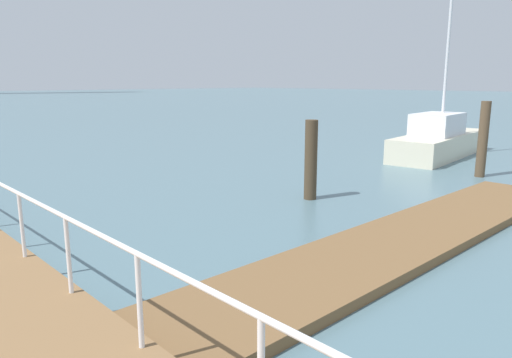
% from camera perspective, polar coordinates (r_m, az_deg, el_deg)
% --- Properties ---
extents(ground_plane, '(300.00, 300.00, 0.00)m').
position_cam_1_polar(ground_plane, '(17.07, -23.99, -0.10)').
color(ground_plane, slate).
extents(floating_dock, '(12.93, 2.00, 0.18)m').
position_cam_1_polar(floating_dock, '(10.03, 17.45, -6.84)').
color(floating_dock, brown).
rests_on(floating_dock, ground_plane).
extents(boardwalk_railing, '(0.06, 27.52, 1.08)m').
position_cam_1_polar(boardwalk_railing, '(5.91, -18.37, -8.01)').
color(boardwalk_railing, white).
rests_on(boardwalk_railing, boardwalk).
extents(dock_piling_1, '(0.34, 0.34, 2.16)m').
position_cam_1_polar(dock_piling_1, '(12.97, 6.58, 2.27)').
color(dock_piling_1, '#473826').
rests_on(dock_piling_1, ground_plane).
extents(dock_piling_2, '(0.32, 0.32, 2.53)m').
position_cam_1_polar(dock_piling_2, '(17.63, 25.49, 4.29)').
color(dock_piling_2, brown).
rests_on(dock_piling_2, ground_plane).
extents(moored_boat_2, '(7.21, 2.76, 9.35)m').
position_cam_1_polar(moored_boat_2, '(21.81, 21.11, 4.40)').
color(moored_boat_2, beige).
rests_on(moored_boat_2, ground_plane).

